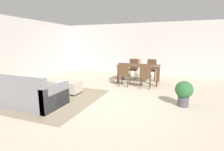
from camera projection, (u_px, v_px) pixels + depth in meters
name	position (u px, v px, depth m)	size (l,w,h in m)	color
ground_plane	(106.00, 102.00, 4.76)	(10.80, 10.80, 0.00)	beige
wall_back	(141.00, 49.00, 9.10)	(9.00, 0.12, 2.70)	beige
wall_left	(4.00, 51.00, 6.50)	(0.12, 11.00, 2.70)	beige
area_rug	(48.00, 98.00, 5.09)	(3.00, 2.80, 0.01)	gray
couch	(26.00, 94.00, 4.46)	(2.00, 0.97, 0.86)	gray
ottoman_table	(63.00, 86.00, 5.56)	(1.19, 0.52, 0.40)	#B7AD9E
dining_table	(139.00, 67.00, 6.89)	(1.68, 0.89, 0.76)	#513823
dining_chair_near_left	(124.00, 73.00, 6.32)	(0.40, 0.40, 0.92)	#513823
dining_chair_near_right	(145.00, 75.00, 6.03)	(0.41, 0.41, 0.92)	#513823
dining_chair_far_left	(133.00, 68.00, 7.78)	(0.42, 0.42, 0.92)	#513823
dining_chair_far_right	(151.00, 68.00, 7.53)	(0.42, 0.42, 0.92)	#513823
vase_centerpiece	(139.00, 62.00, 6.87)	(0.10, 0.10, 0.23)	#B26659
book_on_ottoman	(62.00, 81.00, 5.45)	(0.26, 0.20, 0.03)	silver
potted_plant	(184.00, 92.00, 4.34)	(0.45, 0.45, 0.68)	#4C4C51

